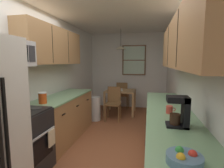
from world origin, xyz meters
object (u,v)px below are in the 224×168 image
object	(u,v)px
storage_canister	(43,98)
fruit_bowl	(184,158)
dining_table	(120,94)
mug_by_coffeemaker	(170,110)
dining_chair_near	(113,102)
stove_range	(22,142)
microwave_over_range	(9,53)
coffee_maker	(180,111)
trash_bin	(95,109)
table_serving_bowl	(120,90)
dining_chair_far	(123,94)

from	to	relation	value
storage_canister	fruit_bowl	bearing A→B (deg)	-34.29
dining_table	mug_by_coffeemaker	xyz separation A→B (m)	(1.11, -2.81, 0.34)
dining_chair_near	mug_by_coffeemaker	xyz separation A→B (m)	(1.21, -2.22, 0.45)
stove_range	microwave_over_range	size ratio (longest dim) A/B	1.75
stove_range	coffee_maker	xyz separation A→B (m)	(2.03, -0.10, 0.60)
microwave_over_range	dining_table	xyz separation A→B (m)	(0.98, 3.19, -1.09)
microwave_over_range	mug_by_coffeemaker	size ratio (longest dim) A/B	5.11
stove_range	mug_by_coffeemaker	distance (m)	2.07
trash_bin	fruit_bowl	bearing A→B (deg)	-62.93
trash_bin	table_serving_bowl	xyz separation A→B (m)	(0.55, 0.70, 0.43)
fruit_bowl	table_serving_bowl	world-z (taller)	fruit_bowl
dining_table	dining_chair_far	bearing A→B (deg)	92.33
dining_chair_far	mug_by_coffeemaker	bearing A→B (deg)	-71.61
coffee_maker	stove_range	bearing A→B (deg)	177.21
dining_chair_near	mug_by_coffeemaker	distance (m)	2.56
dining_chair_near	dining_table	bearing A→B (deg)	80.82
trash_bin	mug_by_coffeemaker	size ratio (longest dim) A/B	5.22
stove_range	fruit_bowl	distance (m)	2.15
mug_by_coffeemaker	coffee_maker	bearing A→B (deg)	-83.71
dining_chair_near	coffee_maker	size ratio (longest dim) A/B	2.79
stove_range	coffee_maker	bearing A→B (deg)	-2.79
coffee_maker	table_serving_bowl	distance (m)	3.44
dining_table	trash_bin	size ratio (longest dim) A/B	1.38
trash_bin	mug_by_coffeemaker	world-z (taller)	mug_by_coffeemaker
microwave_over_range	dining_table	bearing A→B (deg)	72.91
microwave_over_range	table_serving_bowl	bearing A→B (deg)	72.88
dining_chair_far	fruit_bowl	xyz separation A→B (m)	(1.10, -4.59, 0.44)
dining_chair_far	coffee_maker	world-z (taller)	coffee_maker
dining_table	mug_by_coffeemaker	bearing A→B (deg)	-68.48
dining_table	mug_by_coffeemaker	distance (m)	3.04
microwave_over_range	coffee_maker	world-z (taller)	microwave_over_range
stove_range	fruit_bowl	world-z (taller)	stove_range
dining_table	dining_chair_near	bearing A→B (deg)	-99.18
microwave_over_range	storage_canister	world-z (taller)	microwave_over_range
dining_chair_near	dining_chair_far	world-z (taller)	same
stove_range	dining_chair_far	xyz separation A→B (m)	(0.84, 3.79, 0.03)
stove_range	dining_table	bearing A→B (deg)	74.79
coffee_maker	table_serving_bowl	xyz separation A→B (m)	(-1.18, 3.22, -0.31)
dining_chair_far	fruit_bowl	distance (m)	4.74
dining_chair_near	trash_bin	bearing A→B (deg)	-160.53
dining_chair_far	storage_canister	distance (m)	3.40
trash_bin	fruit_bowl	world-z (taller)	fruit_bowl
storage_canister	mug_by_coffeemaker	size ratio (longest dim) A/B	1.51
storage_canister	coffee_maker	distance (m)	2.13
microwave_over_range	trash_bin	world-z (taller)	microwave_over_range
stove_range	storage_canister	size ratio (longest dim) A/B	5.93
storage_canister	fruit_bowl	distance (m)	2.36
dining_table	dining_chair_near	distance (m)	0.62
stove_range	fruit_bowl	xyz separation A→B (m)	(1.94, -0.80, 0.47)
dining_chair_near	table_serving_bowl	size ratio (longest dim) A/B	4.81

